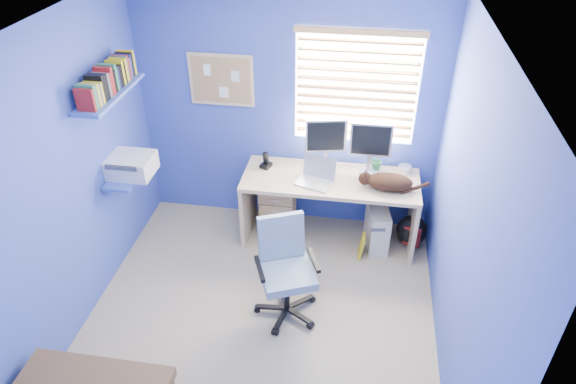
% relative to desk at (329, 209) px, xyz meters
% --- Properties ---
extents(floor, '(3.00, 3.20, 0.00)m').
position_rel_desk_xyz_m(floor, '(-0.48, -1.26, -0.37)').
color(floor, tan).
rests_on(floor, ground).
extents(ceiling, '(3.00, 3.20, 0.00)m').
position_rel_desk_xyz_m(ceiling, '(-0.48, -1.26, 2.13)').
color(ceiling, white).
rests_on(ceiling, wall_back).
extents(wall_back, '(3.00, 0.01, 2.50)m').
position_rel_desk_xyz_m(wall_back, '(-0.48, 0.34, 0.88)').
color(wall_back, '#3A50B6').
rests_on(wall_back, ground).
extents(wall_left, '(0.01, 3.20, 2.50)m').
position_rel_desk_xyz_m(wall_left, '(-1.98, -1.26, 0.88)').
color(wall_left, '#3A50B6').
rests_on(wall_left, ground).
extents(wall_right, '(0.01, 3.20, 2.50)m').
position_rel_desk_xyz_m(wall_right, '(1.02, -1.26, 0.88)').
color(wall_right, '#3A50B6').
rests_on(wall_right, ground).
extents(desk, '(1.72, 0.65, 0.74)m').
position_rel_desk_xyz_m(desk, '(0.00, 0.00, 0.00)').
color(desk, tan).
rests_on(desk, floor).
extents(laptop, '(0.39, 0.35, 0.22)m').
position_rel_desk_xyz_m(laptop, '(-0.15, -0.11, 0.48)').
color(laptop, silver).
rests_on(laptop, desk).
extents(monitor_left, '(0.42, 0.20, 0.54)m').
position_rel_desk_xyz_m(monitor_left, '(-0.08, 0.19, 0.64)').
color(monitor_left, silver).
rests_on(monitor_left, desk).
extents(monitor_right, '(0.40, 0.13, 0.54)m').
position_rel_desk_xyz_m(monitor_right, '(0.35, 0.17, 0.64)').
color(monitor_right, silver).
rests_on(monitor_right, desk).
extents(phone, '(0.12, 0.14, 0.17)m').
position_rel_desk_xyz_m(phone, '(-0.66, 0.11, 0.45)').
color(phone, black).
rests_on(phone, desk).
extents(mug, '(0.10, 0.09, 0.10)m').
position_rel_desk_xyz_m(mug, '(0.43, 0.23, 0.42)').
color(mug, '#296F44').
rests_on(mug, desk).
extents(cd_spindle, '(0.13, 0.13, 0.07)m').
position_rel_desk_xyz_m(cd_spindle, '(0.71, 0.23, 0.41)').
color(cd_spindle, silver).
rests_on(cd_spindle, desk).
extents(cat, '(0.44, 0.25, 0.16)m').
position_rel_desk_xyz_m(cat, '(0.56, -0.10, 0.45)').
color(cat, black).
rests_on(cat, desk).
extents(tower_pc, '(0.26, 0.46, 0.45)m').
position_rel_desk_xyz_m(tower_pc, '(0.50, -0.03, -0.14)').
color(tower_pc, beige).
rests_on(tower_pc, floor).
extents(drawer_boxes, '(0.35, 0.28, 0.54)m').
position_rel_desk_xyz_m(drawer_boxes, '(-0.54, 0.06, -0.10)').
color(drawer_boxes, tan).
rests_on(drawer_boxes, floor).
extents(yellow_book, '(0.03, 0.17, 0.24)m').
position_rel_desk_xyz_m(yellow_book, '(0.36, -0.23, -0.25)').
color(yellow_book, yellow).
rests_on(yellow_book, floor).
extents(backpack, '(0.37, 0.33, 0.36)m').
position_rel_desk_xyz_m(backpack, '(0.85, 0.02, -0.19)').
color(backpack, black).
rests_on(backpack, floor).
extents(office_chair, '(0.69, 0.69, 0.91)m').
position_rel_desk_xyz_m(office_chair, '(-0.28, -1.06, -0.03)').
color(office_chair, black).
rests_on(office_chair, floor).
extents(window_blinds, '(1.15, 0.05, 1.10)m').
position_rel_desk_xyz_m(window_blinds, '(0.17, 0.31, 1.18)').
color(window_blinds, white).
rests_on(window_blinds, ground).
extents(corkboard, '(0.64, 0.02, 0.52)m').
position_rel_desk_xyz_m(corkboard, '(-1.13, 0.33, 1.18)').
color(corkboard, tan).
rests_on(corkboard, ground).
extents(wall_shelves, '(0.42, 0.90, 1.05)m').
position_rel_desk_xyz_m(wall_shelves, '(-1.83, -0.51, 1.06)').
color(wall_shelves, '#3E5BBD').
rests_on(wall_shelves, ground).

